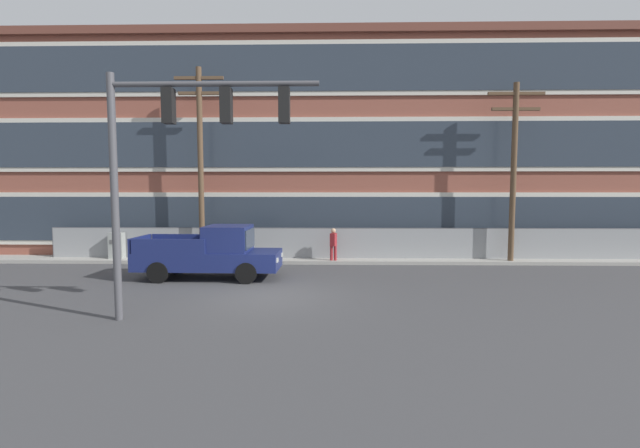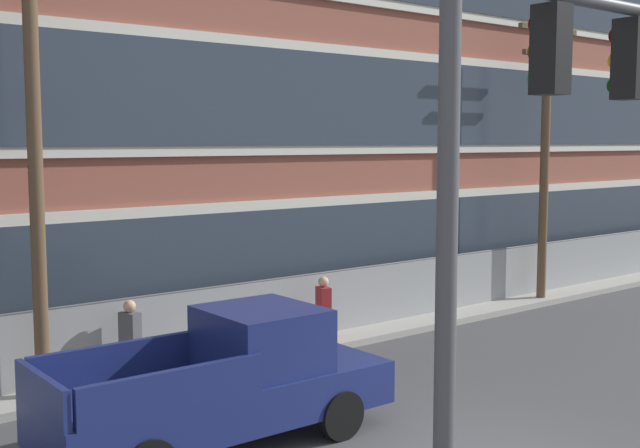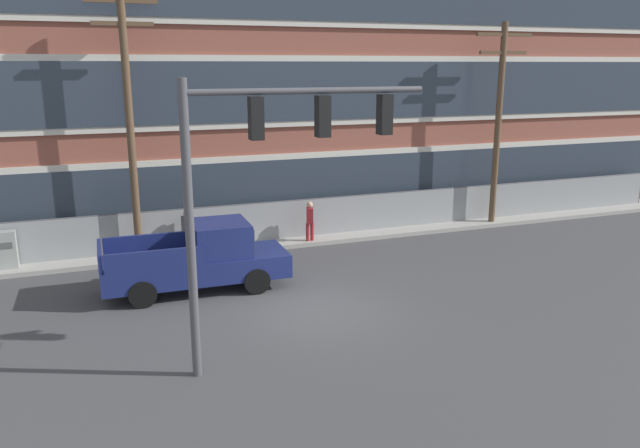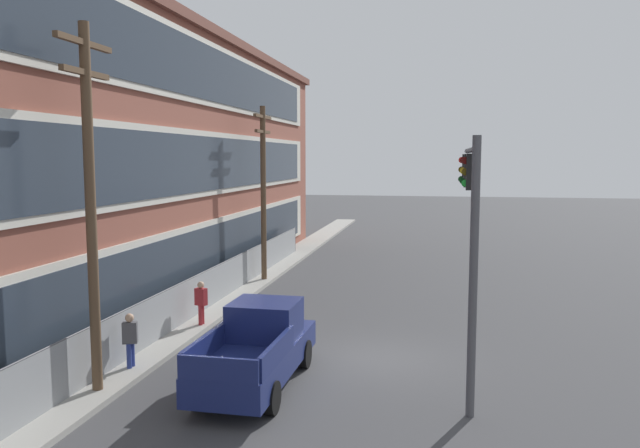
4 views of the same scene
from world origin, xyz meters
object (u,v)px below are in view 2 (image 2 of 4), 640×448
Objects in this scene: utility_pole_midblock at (545,143)px; pedestrian_by_fence at (130,337)px; pickup_truck_navy at (228,384)px; utility_pole_near_corner at (34,122)px; pedestrian_near_cabinet at (323,308)px; traffic_signal_mast at (559,141)px.

utility_pole_midblock is 13.52m from pedestrian_by_fence.
utility_pole_near_corner reaches higher than pickup_truck_navy.
pedestrian_near_cabinet is (6.33, -0.27, -4.09)m from utility_pole_near_corner.
traffic_signal_mast is 1.15× the size of pickup_truck_navy.
utility_pole_midblock is (14.71, -0.14, -0.38)m from utility_pole_near_corner.
pickup_truck_navy is at bearing 96.58° from traffic_signal_mast.
utility_pole_near_corner is at bearing 112.11° from pickup_truck_navy.
utility_pole_midblock is (13.18, 3.63, 3.71)m from pickup_truck_navy.
utility_pole_near_corner is (-2.16, 9.20, 0.33)m from traffic_signal_mast.
traffic_signal_mast is at bearing -144.19° from utility_pole_midblock.
traffic_signal_mast is 3.84× the size of pedestrian_by_fence.
utility_pole_near_corner is at bearing 179.44° from utility_pole_midblock.
pickup_truck_navy is 3.35× the size of pedestrian_near_cabinet.
pedestrian_by_fence is at bearing 179.43° from utility_pole_midblock.
traffic_signal_mast is 9.94m from pedestrian_by_fence.
pickup_truck_navy is at bearing -143.81° from pedestrian_near_cabinet.
utility_pole_midblock is (12.55, 9.06, -0.05)m from traffic_signal_mast.
pedestrian_by_fence is (-13.01, 0.13, -3.71)m from utility_pole_midblock.
pedestrian_by_fence is at bearing 176.82° from pedestrian_near_cabinet.
traffic_signal_mast reaches higher than pickup_truck_navy.
traffic_signal_mast is 6.63m from pickup_truck_navy.
pedestrian_near_cabinet is at bearing -2.45° from utility_pole_near_corner.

